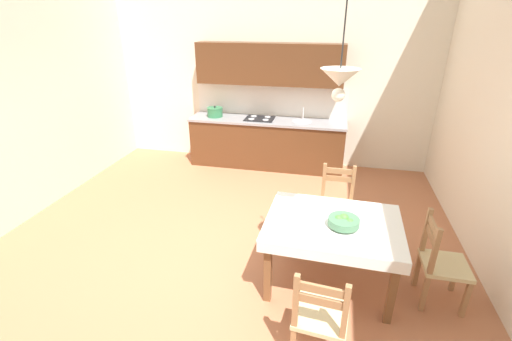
# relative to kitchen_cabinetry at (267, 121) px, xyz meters

# --- Properties ---
(ground_plane) EXTENTS (6.36, 7.19, 0.10)m
(ground_plane) POSITION_rel_kitchen_cabinetry_xyz_m (-0.01, -3.02, -0.91)
(ground_plane) COLOR #B7704C
(wall_back) EXTENTS (6.36, 0.12, 4.18)m
(wall_back) POSITION_rel_kitchen_cabinetry_xyz_m (-0.01, 0.33, 1.24)
(wall_back) COLOR silver
(wall_back) RESTS_ON ground_plane
(kitchen_cabinetry) EXTENTS (2.83, 0.63, 2.20)m
(kitchen_cabinetry) POSITION_rel_kitchen_cabinetry_xyz_m (0.00, 0.00, 0.00)
(kitchen_cabinetry) COLOR #56331C
(kitchen_cabinetry) RESTS_ON ground_plane
(dining_table) EXTENTS (1.36, 1.05, 0.75)m
(dining_table) POSITION_rel_kitchen_cabinetry_xyz_m (1.26, -3.05, -0.23)
(dining_table) COLOR brown
(dining_table) RESTS_ON ground_plane
(dining_chair_kitchen_side) EXTENTS (0.42, 0.42, 0.93)m
(dining_chair_kitchen_side) POSITION_rel_kitchen_cabinetry_xyz_m (1.30, -2.12, -0.41)
(dining_chair_kitchen_side) COLOR #D1BC89
(dining_chair_kitchen_side) RESTS_ON ground_plane
(dining_chair_window_side) EXTENTS (0.42, 0.42, 0.93)m
(dining_chair_window_side) POSITION_rel_kitchen_cabinetry_xyz_m (2.30, -3.08, -0.41)
(dining_chair_window_side) COLOR #D1BC89
(dining_chair_window_side) RESTS_ON ground_plane
(dining_chair_camera_side) EXTENTS (0.46, 0.46, 0.93)m
(dining_chair_camera_side) POSITION_rel_kitchen_cabinetry_xyz_m (1.20, -4.00, -0.41)
(dining_chair_camera_side) COLOR #D1BC89
(dining_chair_camera_side) RESTS_ON ground_plane
(fruit_bowl) EXTENTS (0.30, 0.30, 0.12)m
(fruit_bowl) POSITION_rel_kitchen_cabinetry_xyz_m (1.35, -3.12, -0.04)
(fruit_bowl) COLOR #4C7F5B
(fruit_bowl) RESTS_ON dining_table
(pendant_lamp) EXTENTS (0.32, 0.32, 0.80)m
(pendant_lamp) POSITION_rel_kitchen_cabinetry_xyz_m (1.19, -3.17, 1.31)
(pendant_lamp) COLOR black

